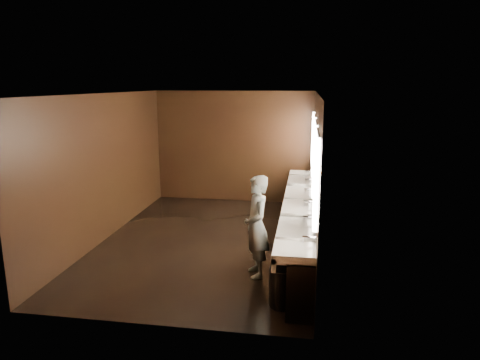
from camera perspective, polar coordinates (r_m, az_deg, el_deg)
floor at (r=8.39m, az=-4.31°, el=-8.06°), size 6.00×6.00×0.00m
ceiling at (r=7.85m, az=-4.66°, el=11.41°), size 4.00×6.00×0.02m
wall_back at (r=10.90m, az=-0.82°, el=4.44°), size 4.00×0.02×2.80m
wall_front at (r=5.23m, az=-12.14°, el=-5.14°), size 4.00×0.02×2.80m
wall_left at (r=8.69m, az=-17.43°, el=1.70°), size 0.02×6.00×2.80m
wall_right at (r=7.79m, az=9.98°, el=0.87°), size 0.02×6.00×2.80m
sink_counter at (r=8.02m, az=8.25°, el=-5.41°), size 0.55×5.40×1.01m
mirror_band at (r=7.73m, az=9.93°, el=3.42°), size 0.06×5.03×1.15m
person at (r=6.69m, az=2.24°, el=-6.20°), size 0.56×0.68×1.61m
trash_bin at (r=6.02m, az=5.67°, el=-13.99°), size 0.42×0.42×0.56m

